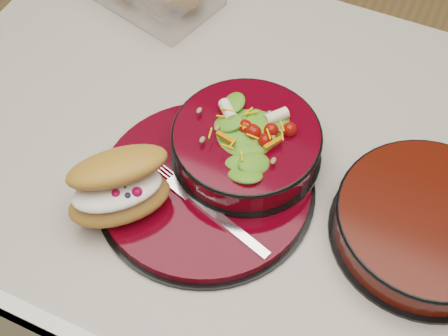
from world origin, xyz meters
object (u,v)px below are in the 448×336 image
at_px(fork, 213,213).
at_px(extra_bowl, 428,224).
at_px(salad_bowl, 247,140).
at_px(dinner_plate, 206,186).
at_px(island_counter, 286,294).
at_px(croissant, 120,187).

height_order(fork, extra_bowl, extra_bowl).
distance_m(salad_bowl, extra_bowl, 0.27).
height_order(dinner_plate, fork, fork).
bearing_deg(fork, island_counter, -14.34).
height_order(salad_bowl, fork, salad_bowl).
bearing_deg(fork, extra_bowl, -51.42).
bearing_deg(dinner_plate, island_counter, 39.55).
height_order(island_counter, croissant, croissant).
xyz_separation_m(island_counter, fork, (-0.09, -0.14, 0.47)).
bearing_deg(island_counter, fork, -122.60).
xyz_separation_m(salad_bowl, extra_bowl, (0.27, -0.01, -0.02)).
bearing_deg(island_counter, extra_bowl, -13.66).
relative_size(fork, extra_bowl, 0.69).
bearing_deg(extra_bowl, fork, -159.68).
bearing_deg(extra_bowl, dinner_plate, -169.00).
xyz_separation_m(island_counter, dinner_plate, (-0.12, -0.10, 0.46)).
xyz_separation_m(island_counter, salad_bowl, (-0.09, -0.03, 0.50)).
bearing_deg(salad_bowl, dinner_plate, -114.71).
xyz_separation_m(dinner_plate, salad_bowl, (0.03, 0.07, 0.04)).
xyz_separation_m(salad_bowl, croissant, (-0.12, -0.15, 0.01)).
bearing_deg(dinner_plate, salad_bowl, 65.29).
relative_size(salad_bowl, extra_bowl, 0.85).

